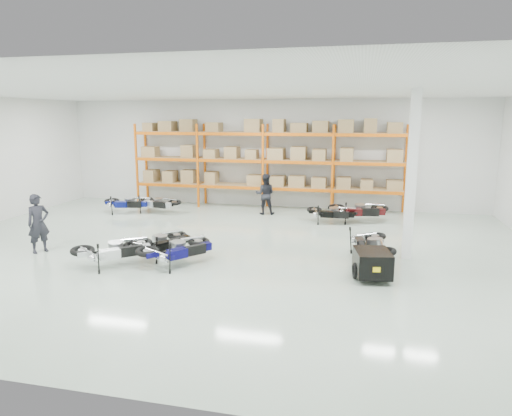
% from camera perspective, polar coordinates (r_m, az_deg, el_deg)
% --- Properties ---
extents(room, '(18.00, 18.00, 18.00)m').
position_cam_1_polar(room, '(12.76, -4.89, 4.39)').
color(room, '#AABDAD').
rests_on(room, ground).
extents(pallet_rack, '(11.28, 0.98, 3.62)m').
position_cam_1_polar(pallet_rack, '(18.96, 1.15, 6.70)').
color(pallet_rack, '#D55B0B').
rests_on(pallet_rack, ground).
extents(structural_column, '(0.25, 0.25, 4.50)m').
position_cam_1_polar(structural_column, '(12.70, 18.84, 3.80)').
color(structural_column, white).
rests_on(structural_column, ground).
extents(moto_blue_centre, '(1.81, 1.96, 1.16)m').
position_cam_1_polar(moto_blue_centre, '(11.95, -9.73, -4.54)').
color(moto_blue_centre, '#090747').
rests_on(moto_blue_centre, ground).
extents(moto_silver_left, '(1.92, 1.87, 1.16)m').
position_cam_1_polar(moto_silver_left, '(12.29, -17.29, -4.45)').
color(moto_silver_left, silver).
rests_on(moto_silver_left, ground).
extents(moto_black_far_left, '(1.57, 1.89, 1.10)m').
position_cam_1_polar(moto_black_far_left, '(12.77, -11.81, -3.72)').
color(moto_black_far_left, black).
rests_on(moto_black_far_left, ground).
extents(moto_touring_right, '(1.11, 1.88, 1.15)m').
position_cam_1_polar(moto_touring_right, '(12.61, 14.23, -3.89)').
color(moto_touring_right, black).
rests_on(moto_touring_right, ground).
extents(trailer, '(0.95, 1.71, 0.70)m').
position_cam_1_polar(trailer, '(11.12, 14.32, -6.69)').
color(trailer, black).
rests_on(trailer, ground).
extents(moto_back_a, '(1.87, 1.16, 1.13)m').
position_cam_1_polar(moto_back_a, '(18.90, -15.75, 0.99)').
color(moto_back_a, navy).
rests_on(moto_back_a, ground).
extents(moto_back_b, '(1.84, 1.19, 1.10)m').
position_cam_1_polar(moto_back_b, '(18.70, -12.32, 1.00)').
color(moto_back_b, '#ADB3B7').
rests_on(moto_back_b, ground).
extents(moto_back_c, '(1.67, 0.87, 1.07)m').
position_cam_1_polar(moto_back_c, '(16.66, 9.55, -0.18)').
color(moto_back_c, black).
rests_on(moto_back_c, ground).
extents(moto_back_d, '(2.00, 1.19, 1.23)m').
position_cam_1_polar(moto_back_d, '(17.02, 12.74, 0.19)').
color(moto_back_d, '#3D0C0E').
rests_on(moto_back_d, ground).
extents(person_left, '(0.66, 0.73, 1.67)m').
position_cam_1_polar(person_left, '(14.22, -25.55, -1.75)').
color(person_left, black).
rests_on(person_left, ground).
extents(person_back, '(0.84, 0.69, 1.60)m').
position_cam_1_polar(person_back, '(17.93, 1.14, 1.74)').
color(person_back, black).
rests_on(person_back, ground).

